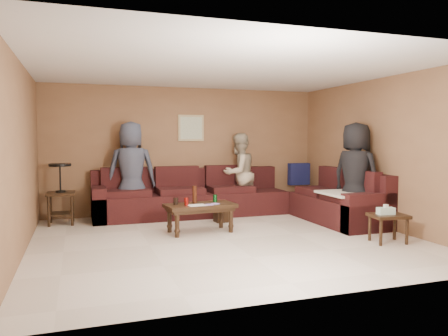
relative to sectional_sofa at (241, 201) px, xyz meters
name	(u,v)px	position (x,y,z in m)	size (l,w,h in m)	color
room	(226,127)	(-0.81, -1.52, 1.34)	(5.60, 5.50, 2.50)	beige
sectional_sofa	(241,201)	(0.00, 0.00, 0.00)	(4.65, 2.90, 0.97)	#341112
coffee_table	(200,208)	(-1.06, -0.93, 0.06)	(1.14, 0.64, 0.74)	black
end_table_left	(61,193)	(-3.17, 0.47, 0.23)	(0.47, 0.47, 1.06)	black
side_table_right	(388,218)	(1.31, -2.45, 0.04)	(0.55, 0.48, 0.56)	black
waste_bin	(221,215)	(-0.47, -0.22, -0.19)	(0.22, 0.22, 0.26)	black
wall_art	(191,128)	(-0.71, 0.96, 1.37)	(0.52, 0.04, 0.52)	tan
person_left	(132,170)	(-1.94, 0.58, 0.58)	(0.88, 0.57, 1.80)	#343848
person_middle	(239,173)	(0.16, 0.55, 0.47)	(0.77, 0.60, 1.59)	tan
person_right	(356,175)	(1.55, -1.33, 0.56)	(0.86, 0.56, 1.76)	black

